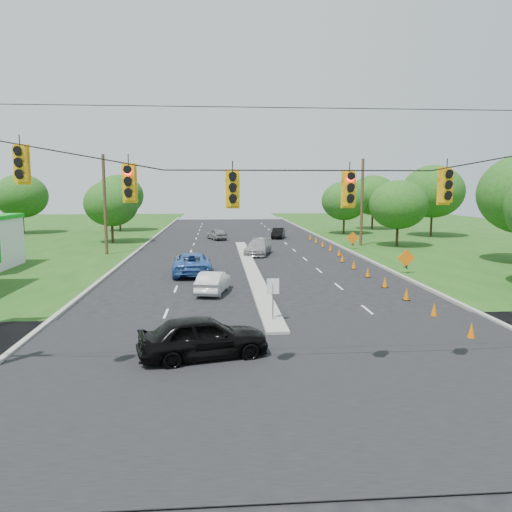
{
  "coord_description": "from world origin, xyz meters",
  "views": [
    {
      "loc": [
        -2.46,
        -15.82,
        6.1
      ],
      "look_at": [
        -0.61,
        8.02,
        2.8
      ],
      "focal_mm": 35.0,
      "sensor_mm": 36.0,
      "label": 1
    }
  ],
  "objects": [
    {
      "name": "ground",
      "position": [
        0.0,
        0.0,
        0.0
      ],
      "size": [
        160.0,
        160.0,
        0.0
      ],
      "primitive_type": "plane",
      "color": "black",
      "rests_on": "ground"
    },
    {
      "name": "cross_street",
      "position": [
        0.0,
        0.0,
        0.0
      ],
      "size": [
        160.0,
        14.0,
        0.02
      ],
      "primitive_type": "cube",
      "color": "black",
      "rests_on": "ground"
    },
    {
      "name": "curb_left",
      "position": [
        -10.1,
        30.0,
        0.0
      ],
      "size": [
        0.25,
        110.0,
        0.16
      ],
      "primitive_type": "cube",
      "color": "gray",
      "rests_on": "ground"
    },
    {
      "name": "curb_right",
      "position": [
        10.1,
        30.0,
        0.0
      ],
      "size": [
        0.25,
        110.0,
        0.16
      ],
      "primitive_type": "cube",
      "color": "gray",
      "rests_on": "ground"
    },
    {
      "name": "median",
      "position": [
        0.0,
        21.0,
        0.0
      ],
      "size": [
        1.0,
        34.0,
        0.18
      ],
      "primitive_type": "cube",
      "color": "gray",
      "rests_on": "ground"
    },
    {
      "name": "median_sign",
      "position": [
        0.0,
        6.0,
        1.46
      ],
      "size": [
        0.55,
        0.06,
        2.05
      ],
      "color": "gray",
      "rests_on": "ground"
    },
    {
      "name": "signal_span",
      "position": [
        -0.05,
        -1.0,
        4.97
      ],
      "size": [
        25.6,
        0.32,
        9.0
      ],
      "color": "#422D1C",
      "rests_on": "ground"
    },
    {
      "name": "utility_pole_far_left",
      "position": [
        -12.5,
        30.0,
        4.5
      ],
      "size": [
        0.28,
        0.28,
        9.0
      ],
      "primitive_type": "cylinder",
      "color": "#422D1C",
      "rests_on": "ground"
    },
    {
      "name": "utility_pole_far_right",
      "position": [
        12.5,
        35.0,
        4.5
      ],
      "size": [
        0.28,
        0.28,
        9.0
      ],
      "primitive_type": "cylinder",
      "color": "#422D1C",
      "rests_on": "ground"
    },
    {
      "name": "cone_0",
      "position": [
        7.75,
        3.0,
        0.35
      ],
      "size": [
        0.32,
        0.32,
        0.7
      ],
      "primitive_type": "cone",
      "color": "#D96402",
      "rests_on": "ground"
    },
    {
      "name": "cone_1",
      "position": [
        7.75,
        6.5,
        0.35
      ],
      "size": [
        0.32,
        0.32,
        0.7
      ],
      "primitive_type": "cone",
      "color": "#D96402",
      "rests_on": "ground"
    },
    {
      "name": "cone_2",
      "position": [
        7.75,
        10.0,
        0.35
      ],
      "size": [
        0.32,
        0.32,
        0.7
      ],
      "primitive_type": "cone",
      "color": "#D96402",
      "rests_on": "ground"
    },
    {
      "name": "cone_3",
      "position": [
        7.75,
        13.5,
        0.35
      ],
      "size": [
        0.32,
        0.32,
        0.7
      ],
      "primitive_type": "cone",
      "color": "#D96402",
      "rests_on": "ground"
    },
    {
      "name": "cone_4",
      "position": [
        7.75,
        17.0,
        0.35
      ],
      "size": [
        0.32,
        0.32,
        0.7
      ],
      "primitive_type": "cone",
      "color": "#D96402",
      "rests_on": "ground"
    },
    {
      "name": "cone_5",
      "position": [
        7.75,
        20.5,
        0.35
      ],
      "size": [
        0.32,
        0.32,
        0.7
      ],
      "primitive_type": "cone",
      "color": "#D96402",
      "rests_on": "ground"
    },
    {
      "name": "cone_6",
      "position": [
        7.75,
        24.0,
        0.35
      ],
      "size": [
        0.32,
        0.32,
        0.7
      ],
      "primitive_type": "cone",
      "color": "#D96402",
      "rests_on": "ground"
    },
    {
      "name": "cone_7",
      "position": [
        8.35,
        27.5,
        0.35
      ],
      "size": [
        0.32,
        0.32,
        0.7
      ],
      "primitive_type": "cone",
      "color": "#D96402",
      "rests_on": "ground"
    },
    {
      "name": "cone_8",
      "position": [
        8.35,
        31.0,
        0.35
      ],
      "size": [
        0.32,
        0.32,
        0.7
      ],
      "primitive_type": "cone",
      "color": "#D96402",
      "rests_on": "ground"
    },
    {
      "name": "cone_9",
      "position": [
        8.35,
        34.5,
        0.35
      ],
      "size": [
        0.32,
        0.32,
        0.7
      ],
      "primitive_type": "cone",
      "color": "#D96402",
      "rests_on": "ground"
    },
    {
      "name": "cone_10",
      "position": [
        8.35,
        38.0,
        0.35
      ],
      "size": [
        0.32,
        0.32,
        0.7
      ],
      "primitive_type": "cone",
      "color": "#D96402",
      "rests_on": "ground"
    },
    {
      "name": "cone_11",
      "position": [
        8.35,
        41.5,
        0.35
      ],
      "size": [
        0.32,
        0.32,
        0.7
      ],
      "primitive_type": "cone",
      "color": "#D96402",
      "rests_on": "ground"
    },
    {
      "name": "work_sign_1",
      "position": [
        10.8,
        18.0,
        1.09
      ],
      "size": [
        1.27,
        0.58,
        1.37
      ],
      "color": "black",
      "rests_on": "ground"
    },
    {
      "name": "work_sign_2",
      "position": [
        10.8,
        32.0,
        1.09
      ],
      "size": [
        1.27,
        0.58,
        1.37
      ],
      "color": "black",
      "rests_on": "ground"
    },
    {
      "name": "tree_4",
      "position": [
        -28.0,
        52.0,
        4.96
      ],
      "size": [
        6.72,
        6.72,
        7.84
      ],
      "color": "black",
      "rests_on": "ground"
    },
    {
      "name": "tree_5",
      "position": [
        -14.0,
        40.0,
        4.34
      ],
      "size": [
        5.88,
        5.88,
        6.86
      ],
      "color": "black",
      "rests_on": "ground"
    },
    {
      "name": "tree_6",
      "position": [
        -16.0,
        55.0,
        4.96
      ],
      "size": [
        6.72,
        6.72,
        7.84
      ],
      "color": "black",
      "rests_on": "ground"
    },
    {
      "name": "tree_9",
      "position": [
        16.0,
        34.0,
        4.34
      ],
      "size": [
        5.88,
        5.88,
        6.86
      ],
      "color": "black",
      "rests_on": "ground"
    },
    {
      "name": "tree_10",
      "position": [
        24.0,
        44.0,
        5.58
      ],
      "size": [
        7.56,
        7.56,
        8.82
      ],
      "color": "black",
      "rests_on": "ground"
    },
    {
      "name": "tree_11",
      "position": [
        20.0,
        55.0,
        4.96
      ],
      "size": [
        6.72,
        6.72,
        7.84
      ],
      "color": "black",
      "rests_on": "ground"
    },
    {
      "name": "tree_12",
      "position": [
        14.0,
        48.0,
        4.34
      ],
      "size": [
        5.88,
        5.88,
        6.86
      ],
      "color": "black",
      "rests_on": "ground"
    },
    {
      "name": "black_sedan",
      "position": [
        -3.01,
        1.55,
        0.79
      ],
      "size": [
        4.96,
        2.94,
        1.58
      ],
      "primitive_type": "imported",
      "rotation": [
        0.0,
        0.0,
        1.82
      ],
      "color": "black",
      "rests_on": "ground"
    },
    {
      "name": "white_sedan",
      "position": [
        -2.74,
        12.75,
        0.64
      ],
      "size": [
        2.13,
        4.1,
        1.29
      ],
      "primitive_type": "imported",
      "rotation": [
        0.0,
        0.0,
        2.94
      ],
      "color": "silver",
      "rests_on": "ground"
    },
    {
      "name": "blue_pickup",
      "position": [
        -4.27,
        19.15,
        0.79
      ],
      "size": [
        2.9,
        5.8,
        1.58
      ],
      "primitive_type": "imported",
      "rotation": [
        0.0,
        0.0,
        3.19
      ],
      "color": "#305AA6",
      "rests_on": "ground"
    },
    {
      "name": "silver_car_far",
      "position": [
        1.2,
        28.92,
        0.71
      ],
      "size": [
        3.1,
        5.2,
        1.41
      ],
      "primitive_type": "imported",
      "rotation": [
        0.0,
        0.0,
        -0.25
      ],
      "color": "#959595",
      "rests_on": "ground"
    },
    {
      "name": "silver_car_oncoming",
      "position": [
        -2.51,
        42.71,
        0.65
      ],
      "size": [
        2.66,
        4.1,
        1.3
      ],
      "primitive_type": "imported",
      "rotation": [
        0.0,
        0.0,
        3.46
      ],
      "color": "gray",
      "rests_on": "ground"
    },
    {
      "name": "dark_car_receding",
      "position": [
        4.86,
        43.67,
        0.63
      ],
      "size": [
        2.16,
        4.01,
        1.25
      ],
      "primitive_type": "imported",
      "rotation": [
        0.0,
        0.0,
        -0.23
      ],
      "color": "black",
      "rests_on": "ground"
    }
  ]
}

